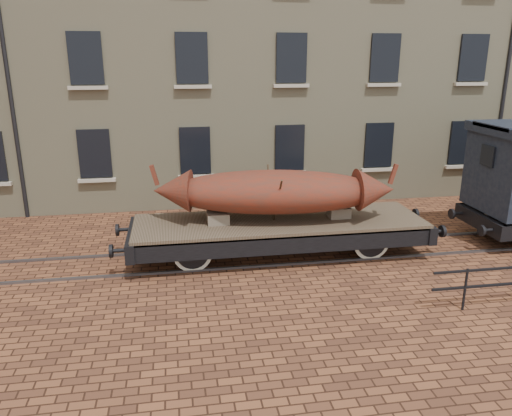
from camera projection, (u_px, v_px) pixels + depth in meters
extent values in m
plane|color=#502D1D|center=(293.00, 254.00, 14.36)|extent=(90.00, 90.00, 0.00)
cube|color=tan|center=(310.00, 20.00, 22.21)|extent=(40.00, 10.00, 14.00)
cube|color=black|center=(95.00, 153.00, 17.45)|extent=(1.10, 0.12, 1.70)
cube|color=#BDB299|center=(97.00, 180.00, 17.68)|extent=(1.30, 0.18, 0.12)
cube|color=black|center=(195.00, 150.00, 18.00)|extent=(1.10, 0.12, 1.70)
cube|color=#BDB299|center=(196.00, 176.00, 18.23)|extent=(1.30, 0.18, 0.12)
cube|color=black|center=(290.00, 148.00, 18.55)|extent=(1.10, 0.12, 1.70)
cube|color=#BDB299|center=(289.00, 173.00, 18.77)|extent=(1.30, 0.18, 0.12)
cube|color=black|center=(379.00, 145.00, 19.10)|extent=(1.10, 0.12, 1.70)
cube|color=#BDB299|center=(377.00, 170.00, 19.32)|extent=(1.30, 0.18, 0.12)
cube|color=black|center=(463.00, 142.00, 19.65)|extent=(1.10, 0.12, 1.70)
cube|color=#BDB299|center=(461.00, 166.00, 19.87)|extent=(1.30, 0.18, 0.12)
cube|color=black|center=(86.00, 58.00, 16.51)|extent=(1.10, 0.12, 1.70)
cube|color=#BDB299|center=(88.00, 88.00, 16.74)|extent=(1.30, 0.18, 0.12)
cube|color=black|center=(192.00, 58.00, 17.06)|extent=(1.10, 0.12, 1.70)
cube|color=#BDB299|center=(193.00, 87.00, 17.29)|extent=(1.30, 0.18, 0.12)
cube|color=black|center=(291.00, 58.00, 17.61)|extent=(1.10, 0.12, 1.70)
cube|color=#BDB299|center=(291.00, 86.00, 17.84)|extent=(1.30, 0.18, 0.12)
cube|color=black|center=(385.00, 58.00, 18.16)|extent=(1.10, 0.12, 1.70)
cube|color=#BDB299|center=(384.00, 85.00, 18.38)|extent=(1.30, 0.18, 0.12)
cube|color=black|center=(473.00, 58.00, 18.71)|extent=(1.10, 0.12, 1.70)
cube|color=#BDB299|center=(471.00, 84.00, 18.93)|extent=(1.30, 0.18, 0.12)
cube|color=#59595E|center=(300.00, 263.00, 13.68)|extent=(30.00, 0.08, 0.06)
cube|color=#59595E|center=(288.00, 244.00, 15.03)|extent=(30.00, 0.08, 0.06)
cylinder|color=black|center=(465.00, 289.00, 11.11)|extent=(0.06, 0.06, 1.00)
cube|color=brown|center=(279.00, 222.00, 14.00)|extent=(8.07, 2.37, 0.13)
cube|color=black|center=(288.00, 245.00, 13.04)|extent=(8.07, 0.17, 0.48)
cube|color=black|center=(272.00, 219.00, 15.11)|extent=(8.07, 0.17, 0.48)
cube|color=black|center=(133.00, 239.00, 13.44)|extent=(0.24, 2.47, 0.48)
cylinder|color=black|center=(119.00, 251.00, 12.63)|extent=(0.38, 0.11, 0.11)
cylinder|color=black|center=(111.00, 251.00, 12.61)|extent=(0.09, 0.34, 0.34)
cylinder|color=black|center=(124.00, 230.00, 14.16)|extent=(0.38, 0.11, 0.11)
cylinder|color=black|center=(117.00, 230.00, 14.13)|extent=(0.09, 0.34, 0.34)
cube|color=black|center=(413.00, 223.00, 14.71)|extent=(0.24, 2.47, 0.48)
cylinder|color=black|center=(436.00, 232.00, 14.00)|extent=(0.38, 0.11, 0.11)
cylinder|color=black|center=(442.00, 231.00, 14.02)|extent=(0.09, 0.34, 0.34)
cylinder|color=black|center=(410.00, 214.00, 15.52)|extent=(0.38, 0.11, 0.11)
cylinder|color=black|center=(416.00, 214.00, 15.55)|extent=(0.09, 0.34, 0.34)
cylinder|color=black|center=(191.00, 244.00, 13.76)|extent=(0.11, 2.04, 0.11)
cylinder|color=white|center=(193.00, 253.00, 13.08)|extent=(1.03, 0.08, 1.03)
cylinder|color=black|center=(193.00, 253.00, 13.08)|extent=(0.85, 0.11, 0.85)
cube|color=black|center=(192.00, 246.00, 12.88)|extent=(0.97, 0.09, 0.11)
cylinder|color=white|center=(190.00, 235.00, 14.44)|extent=(1.03, 0.08, 1.03)
cylinder|color=black|center=(190.00, 235.00, 14.44)|extent=(0.85, 0.11, 0.85)
cube|color=black|center=(190.00, 225.00, 14.48)|extent=(0.97, 0.09, 0.11)
cylinder|color=black|center=(362.00, 234.00, 14.53)|extent=(0.11, 2.04, 0.11)
cylinder|color=white|center=(372.00, 242.00, 13.85)|extent=(1.03, 0.08, 1.03)
cylinder|color=black|center=(372.00, 242.00, 13.85)|extent=(0.85, 0.11, 0.85)
cube|color=black|center=(374.00, 235.00, 13.66)|extent=(0.97, 0.09, 0.11)
cylinder|color=white|center=(354.00, 226.00, 15.21)|extent=(1.03, 0.08, 1.03)
cylinder|color=black|center=(354.00, 226.00, 15.21)|extent=(0.85, 0.11, 0.85)
cube|color=black|center=(353.00, 216.00, 15.26)|extent=(0.97, 0.09, 0.11)
cube|color=black|center=(279.00, 236.00, 14.12)|extent=(4.30, 0.06, 0.06)
cube|color=#776C54|center=(218.00, 218.00, 13.67)|extent=(0.59, 0.54, 0.30)
cube|color=#776C54|center=(339.00, 212.00, 14.21)|extent=(0.59, 0.54, 0.30)
ellipsoid|color=maroon|center=(274.00, 192.00, 13.72)|extent=(6.11, 2.66, 1.18)
cone|color=maroon|center=(172.00, 191.00, 13.64)|extent=(1.17, 1.26, 1.12)
cube|color=maroon|center=(154.00, 175.00, 13.51)|extent=(0.25, 0.15, 0.57)
cone|color=maroon|center=(375.00, 190.00, 13.76)|extent=(1.17, 1.26, 1.12)
cube|color=maroon|center=(393.00, 174.00, 13.64)|extent=(0.25, 0.15, 0.57)
cylinder|color=#41311F|center=(278.00, 201.00, 13.30)|extent=(0.05, 1.01, 1.41)
cylinder|color=#41311F|center=(271.00, 192.00, 14.20)|extent=(0.05, 1.01, 1.41)
cube|color=black|center=(480.00, 221.00, 15.06)|extent=(0.22, 2.40, 0.45)
cylinder|color=black|center=(482.00, 231.00, 14.24)|extent=(0.08, 0.32, 0.32)
cylinder|color=black|center=(452.00, 214.00, 15.75)|extent=(0.08, 0.32, 0.32)
cylinder|color=black|center=(511.00, 226.00, 15.30)|extent=(0.10, 1.90, 0.10)
cylinder|color=white|center=(497.00, 219.00, 15.98)|extent=(0.96, 0.07, 0.96)
cylinder|color=black|center=(497.00, 219.00, 15.98)|extent=(0.79, 0.10, 0.79)
cube|color=black|center=(488.00, 156.00, 14.47)|extent=(0.08, 0.60, 0.60)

